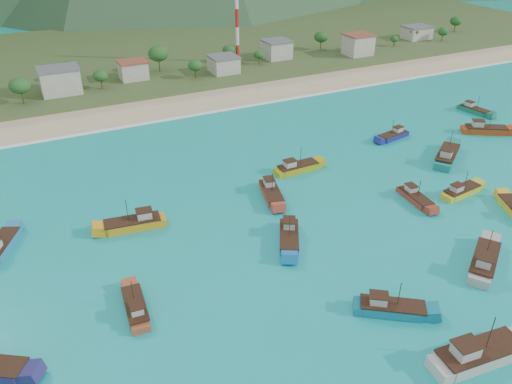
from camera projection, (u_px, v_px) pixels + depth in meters
name	position (u px, v px, depth m)	size (l,w,h in m)	color
ground	(341.00, 243.00, 87.05)	(600.00, 600.00, 0.00)	#0D8B96
beach	(190.00, 103.00, 148.53)	(400.00, 18.00, 1.20)	beige
land	(138.00, 55.00, 196.01)	(400.00, 110.00, 2.40)	#385123
surf_line	(201.00, 113.00, 141.14)	(400.00, 2.50, 0.08)	white
village	(186.00, 65.00, 167.05)	(216.08, 28.67, 7.35)	beige
vegetation	(131.00, 70.00, 160.59)	(276.94, 25.17, 8.99)	#235623
radio_tower	(237.00, 9.00, 171.92)	(1.20, 1.20, 37.05)	red
boat_0	(1.00, 247.00, 84.88)	(7.14, 10.68, 6.12)	teal
boat_2	(474.00, 111.00, 141.42)	(4.31, 9.72, 5.55)	#196B50
boat_3	(271.00, 193.00, 100.64)	(5.50, 10.79, 6.12)	#B03C2C
boat_6	(478.00, 355.00, 64.14)	(13.46, 5.12, 7.77)	beige
boat_7	(393.00, 136.00, 125.84)	(9.58, 4.38, 5.46)	navy
boat_9	(391.00, 309.00, 71.93)	(10.29, 8.47, 6.14)	#117A97
boat_12	(485.00, 130.00, 128.60)	(11.42, 8.80, 6.70)	#B33E16
boat_14	(297.00, 168.00, 110.27)	(10.42, 3.37, 6.10)	#AEA212
boat_15	(134.00, 224.00, 90.84)	(11.57, 4.74, 6.64)	orange
boat_16	(415.00, 198.00, 99.29)	(3.48, 9.33, 5.39)	#983425
boat_19	(484.00, 262.00, 81.08)	(11.70, 9.54, 6.97)	#AAA29B
boat_23	(289.00, 238.00, 87.29)	(7.89, 10.86, 6.30)	#1972B3
boat_24	(461.00, 192.00, 101.40)	(9.79, 3.99, 5.62)	gold
boat_26	(447.00, 156.00, 114.87)	(12.44, 10.38, 7.46)	#1A7970
boat_27	(136.00, 308.00, 72.20)	(3.44, 9.49, 5.50)	#964827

